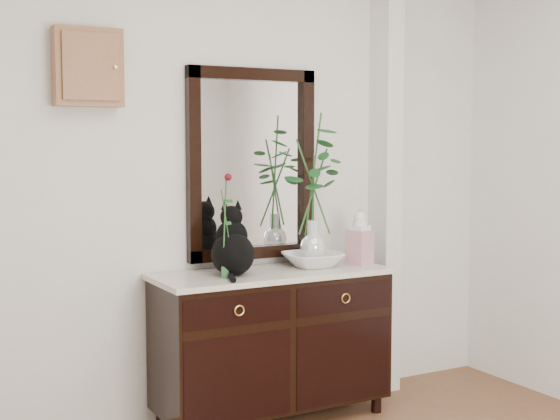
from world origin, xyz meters
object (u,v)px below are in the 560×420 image
lotus_bowl (313,260)px  ginger_jar (360,237)px  sideboard (271,337)px  cat (233,240)px

lotus_bowl → ginger_jar: size_ratio=1.03×
sideboard → ginger_jar: ginger_jar is taller
cat → lotus_bowl: cat is taller
cat → lotus_bowl: bearing=22.7°
cat → ginger_jar: 0.80m
cat → lotus_bowl: (0.52, 0.03, -0.15)m
sideboard → lotus_bowl: size_ratio=3.94×
cat → lotus_bowl: size_ratio=1.13×
ginger_jar → lotus_bowl: bearing=167.1°
cat → ginger_jar: cat is taller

